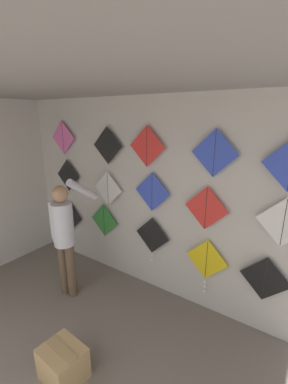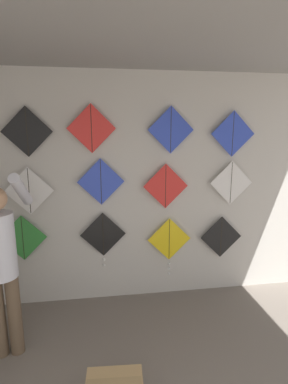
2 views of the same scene
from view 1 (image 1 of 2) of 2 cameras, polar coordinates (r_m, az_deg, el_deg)
name	(u,v)px [view 1 (image 1 of 2)]	position (r m, az deg, el deg)	size (l,w,h in m)	color
back_panel	(153,199)	(3.65, 1.94, -1.53)	(5.70, 0.06, 2.80)	beige
ceiling_slab	(5,72)	(2.15, -28.48, 22.31)	(5.70, 4.52, 0.04)	gray
shopkeeper	(64,232)	(3.75, -17.26, -8.44)	(0.45, 0.63, 1.77)	brown
cardboard_box	(63,363)	(3.16, -17.55, -32.54)	(0.44, 0.38, 0.37)	tan
kite_0	(71,218)	(4.91, -16.00, -5.56)	(0.55, 0.04, 0.76)	black
kite_1	(104,220)	(4.28, -8.87, -6.28)	(0.55, 0.01, 0.55)	#338C38
kite_2	(152,237)	(3.76, 1.80, -9.97)	(0.55, 0.04, 0.69)	black
kite_3	(206,262)	(3.50, 13.68, -14.96)	(0.55, 0.04, 0.76)	yellow
kite_4	(265,279)	(3.36, 25.25, -17.07)	(0.55, 0.01, 0.55)	black
kite_5	(68,176)	(4.66, -16.54, 3.53)	(0.55, 0.01, 0.55)	black
kite_6	(108,189)	(4.02, -8.02, 0.74)	(0.55, 0.01, 0.55)	white
kite_7	(152,192)	(3.51, 1.81, 0.01)	(0.55, 0.01, 0.55)	blue
kite_8	(206,208)	(3.21, 13.61, -3.54)	(0.55, 0.01, 0.55)	red
kite_9	(284,223)	(3.03, 28.64, -6.01)	(0.55, 0.01, 0.55)	white
kite_10	(63,138)	(4.59, -17.57, 11.44)	(0.55, 0.01, 0.55)	pink
kite_11	(107,146)	(3.87, -8.12, 10.18)	(0.55, 0.01, 0.55)	black
kite_12	(147,146)	(3.44, 0.65, 10.10)	(0.55, 0.01, 0.55)	red
kite_13	(215,153)	(3.03, 15.41, 8.30)	(0.55, 0.01, 0.55)	blue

